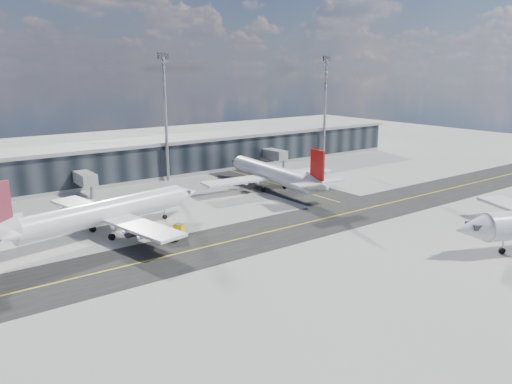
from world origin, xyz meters
TOP-DOWN VIEW (x-y plane):
  - ground at (0.00, 0.00)m, footprint 300.00×300.00m
  - taxiway_lanes at (3.91, 10.74)m, footprint 180.00×63.00m
  - terminal_concourse at (0.04, 54.93)m, footprint 152.00×19.80m
  - floodlight_masts at (0.00, 48.00)m, footprint 102.50×0.70m
  - airliner_af at (-26.21, 17.95)m, footprint 37.42×32.10m
  - airliner_redtail at (13.74, 25.76)m, footprint 31.18×36.54m
  - baggage_tug at (-17.62, 9.90)m, footprint 3.71×3.05m
  - service_van at (24.58, 36.32)m, footprint 2.68×4.91m

SIDE VIEW (x-z plane):
  - ground at x=0.00m, z-range 0.00..0.00m
  - taxiway_lanes at x=3.91m, z-range -0.01..0.03m
  - service_van at x=24.58m, z-range 0.00..1.31m
  - baggage_tug at x=-17.62m, z-range 0.00..2.11m
  - airliner_redtail at x=13.74m, z-range -1.84..8.98m
  - airliner_af at x=-26.21m, z-range -1.89..9.24m
  - terminal_concourse at x=0.04m, z-range -0.31..8.49m
  - floodlight_masts at x=0.00m, z-range 1.16..30.06m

